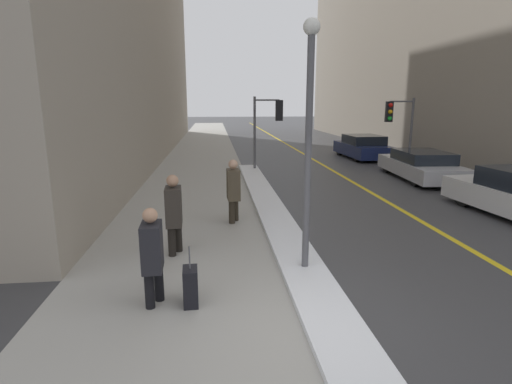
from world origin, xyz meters
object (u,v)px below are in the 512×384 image
at_px(pedestrian_with_shoulder_bag, 152,252).
at_px(rolling_suitcase, 191,287).
at_px(lamp_post, 309,126).
at_px(traffic_light_near, 270,118).
at_px(parked_car_silver, 421,165).
at_px(traffic_light_far, 397,119).
at_px(pedestrian_nearside, 174,211).
at_px(parked_car_navy, 363,147).
at_px(pedestrian_in_glasses, 233,188).

height_order(pedestrian_with_shoulder_bag, rolling_suitcase, pedestrian_with_shoulder_bag).
bearing_deg(lamp_post, traffic_light_near, 85.30).
xyz_separation_m(pedestrian_with_shoulder_bag, parked_car_silver, (9.18, 9.30, -0.29)).
height_order(traffic_light_far, pedestrian_nearside, traffic_light_far).
distance_m(pedestrian_nearside, rolling_suitcase, 2.30).
bearing_deg(traffic_light_near, rolling_suitcase, -106.72).
bearing_deg(parked_car_navy, pedestrian_nearside, 144.31).
bearing_deg(traffic_light_near, lamp_post, -97.92).
relative_size(pedestrian_nearside, pedestrian_in_glasses, 1.01).
xyz_separation_m(traffic_light_near, rolling_suitcase, (-2.92, -12.14, -2.04)).
bearing_deg(traffic_light_near, parked_car_navy, 28.27).
relative_size(traffic_light_near, parked_car_navy, 0.76).
distance_m(lamp_post, rolling_suitcase, 3.25).
bearing_deg(traffic_light_far, rolling_suitcase, 54.49).
bearing_deg(pedestrian_in_glasses, parked_car_silver, 120.75).
height_order(traffic_light_near, rolling_suitcase, traffic_light_near).
bearing_deg(traffic_light_far, parked_car_navy, -88.62).
distance_m(pedestrian_with_shoulder_bag, rolling_suitcase, 0.78).
bearing_deg(pedestrian_nearside, traffic_light_far, 133.90).
height_order(traffic_light_near, traffic_light_far, traffic_light_near).
xyz_separation_m(traffic_light_near, parked_car_navy, (5.63, 3.45, -1.74)).
xyz_separation_m(parked_car_navy, rolling_suitcase, (-8.55, -15.58, -0.30)).
bearing_deg(parked_car_navy, pedestrian_in_glasses, 143.99).
relative_size(lamp_post, traffic_light_near, 1.33).
relative_size(lamp_post, pedestrian_nearside, 2.64).
xyz_separation_m(lamp_post, parked_car_silver, (6.63, 8.36, -2.09)).
distance_m(parked_car_silver, rolling_suitcase, 12.76).
height_order(traffic_light_near, parked_car_navy, traffic_light_near).
height_order(lamp_post, rolling_suitcase, lamp_post).
distance_m(lamp_post, parked_car_navy, 16.08).
bearing_deg(parked_car_navy, traffic_light_near, 119.58).
height_order(lamp_post, parked_car_silver, lamp_post).
relative_size(lamp_post, parked_car_navy, 1.01).
xyz_separation_m(traffic_light_far, parked_car_navy, (-0.05, 3.82, -1.70)).
relative_size(traffic_light_far, rolling_suitcase, 3.37).
bearing_deg(parked_car_silver, pedestrian_nearside, 132.40).
height_order(traffic_light_near, pedestrian_with_shoulder_bag, traffic_light_near).
distance_m(pedestrian_nearside, parked_car_silver, 11.59).
xyz_separation_m(pedestrian_with_shoulder_bag, parked_car_navy, (9.10, 15.49, -0.25)).
xyz_separation_m(traffic_light_near, pedestrian_nearside, (-3.34, -9.96, -1.43)).
height_order(traffic_light_near, pedestrian_nearside, traffic_light_near).
distance_m(traffic_light_far, rolling_suitcase, 14.70).
height_order(traffic_light_far, parked_car_navy, traffic_light_far).
bearing_deg(traffic_light_near, pedestrian_in_glasses, -107.78).
relative_size(pedestrian_with_shoulder_bag, pedestrian_nearside, 0.93).
distance_m(pedestrian_in_glasses, rolling_suitcase, 4.37).
xyz_separation_m(lamp_post, parked_car_navy, (6.54, 14.55, -2.04)).
bearing_deg(traffic_light_far, pedestrian_with_shoulder_bag, 52.55).
bearing_deg(lamp_post, rolling_suitcase, -152.57).
bearing_deg(parked_car_silver, lamp_post, 145.43).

